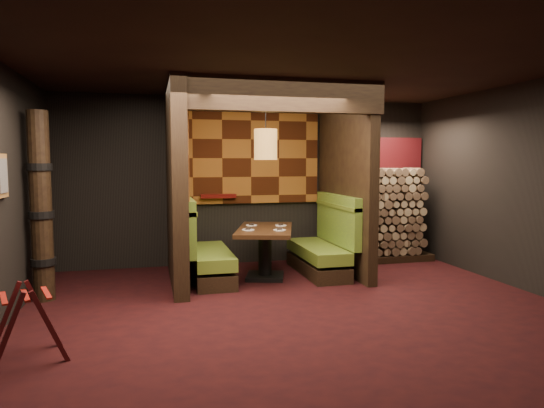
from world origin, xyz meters
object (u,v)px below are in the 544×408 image
Objects in this scene: booth_bench_right at (324,248)px; totem_column at (41,208)px; luggage_rack at (27,321)px; firewood_stack at (382,215)px; dining_table at (265,243)px; booth_bench_left at (204,254)px; pendant_lamp at (266,144)px.

totem_column is (-3.98, -0.55, 0.79)m from booth_bench_right.
luggage_rack is at bearing -145.78° from booth_bench_right.
dining_table is at bearing -160.71° from firewood_stack.
luggage_rack is at bearing -82.87° from totem_column.
luggage_rack is at bearing -125.93° from booth_bench_left.
booth_bench_left is at bearing 14.75° from totem_column.
booth_bench_left is 0.93m from dining_table.
dining_table is 1.48m from pendant_lamp.
totem_column is 5.49m from firewood_stack.
booth_bench_left is at bearing -167.83° from firewood_stack.
dining_table is (0.91, -0.12, 0.13)m from booth_bench_left.
booth_bench_left is at bearing 169.56° from pendant_lamp.
luggage_rack is (-3.73, -2.54, -0.04)m from booth_bench_right.
totem_column is at bearing 97.13° from luggage_rack.
firewood_stack is (2.34, 0.87, -1.20)m from pendant_lamp.
booth_bench_left and booth_bench_right have the same top height.
booth_bench_left is 1.86m from pendant_lamp.
pendant_lamp reaches higher than firewood_stack.
totem_column is at bearing -172.14° from booth_bench_right.
totem_column is at bearing -166.81° from firewood_stack.
firewood_stack reaches higher than booth_bench_right.
dining_table is at bearing -173.17° from booth_bench_right.
totem_column reaches higher than firewood_stack.
booth_bench_left is 1.51× the size of pendant_lamp.
booth_bench_right is 0.92× the size of firewood_stack.
firewood_stack is (5.09, 3.24, 0.46)m from luggage_rack.
pendant_lamp is (-0.00, -0.05, 1.48)m from dining_table.
dining_table is 3.67m from luggage_rack.
pendant_lamp reaches higher than totem_column.
dining_table is 1.53× the size of pendant_lamp.
dining_table is at bearing 90.00° from pendant_lamp.
booth_bench_left is 3.35m from firewood_stack.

